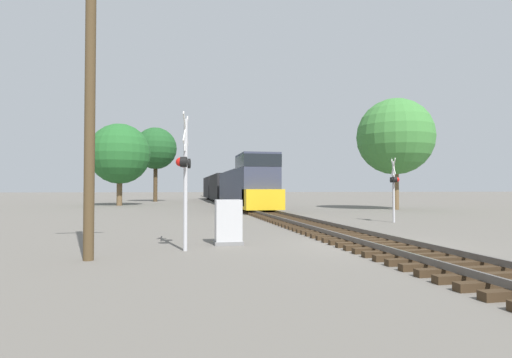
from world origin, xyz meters
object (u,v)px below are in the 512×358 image
at_px(utility_pole, 90,90).
at_px(tree_deep_background, 156,149).
at_px(relay_cabinet, 228,222).
at_px(crossing_signal_near, 185,170).
at_px(crossing_signal_far, 394,183).
at_px(tree_mid_background, 120,154).
at_px(tree_far_right, 395,137).
at_px(freight_train, 227,188).

bearing_deg(utility_pole, tree_deep_background, 90.93).
height_order(relay_cabinet, tree_deep_background, tree_deep_background).
distance_m(crossing_signal_near, crossing_signal_far, 13.82).
distance_m(utility_pole, tree_mid_background, 34.71).
distance_m(crossing_signal_far, tree_far_right, 14.75).
relative_size(freight_train, crossing_signal_near, 11.50).
bearing_deg(tree_mid_background, tree_deep_background, 76.77).
height_order(utility_pole, tree_far_right, tree_far_right).
distance_m(freight_train, utility_pole, 39.95).
xyz_separation_m(relay_cabinet, tree_far_right, (17.18, 18.85, 5.68)).
bearing_deg(freight_train, crossing_signal_near, -98.92).
distance_m(crossing_signal_near, tree_deep_background, 47.02).
bearing_deg(crossing_signal_near, tree_far_right, 146.81).
height_order(freight_train, tree_deep_background, tree_deep_background).
relative_size(tree_far_right, tree_mid_background, 1.10).
height_order(crossing_signal_far, tree_deep_background, tree_deep_background).
distance_m(crossing_signal_far, relay_cabinet, 12.09).
bearing_deg(relay_cabinet, freight_train, 83.02).
xyz_separation_m(crossing_signal_near, tree_far_right, (18.63, 19.96, 4.01)).
bearing_deg(freight_train, relay_cabinet, -96.98).
distance_m(freight_train, tree_mid_background, 13.57).
height_order(freight_train, tree_far_right, tree_far_right).
distance_m(crossing_signal_near, tree_far_right, 27.59).
bearing_deg(tree_far_right, freight_train, 125.27).
bearing_deg(crossing_signal_far, tree_far_right, -13.30).
relative_size(tree_mid_background, tree_deep_background, 0.84).
bearing_deg(freight_train, tree_mid_background, -159.82).
height_order(crossing_signal_far, tree_far_right, tree_far_right).
distance_m(relay_cabinet, tree_far_right, 26.14).
bearing_deg(crossing_signal_far, crossing_signal_near, 142.11).
xyz_separation_m(tree_far_right, tree_mid_background, (-24.95, 13.42, -0.79)).
bearing_deg(relay_cabinet, tree_deep_background, 95.84).
bearing_deg(freight_train, utility_pole, -102.13).
bearing_deg(crossing_signal_far, utility_pole, 140.44).
relative_size(tree_far_right, tree_deep_background, 0.92).
relative_size(utility_pole, tree_mid_background, 0.95).
bearing_deg(tree_deep_background, utility_pole, -89.07).
distance_m(crossing_signal_far, tree_deep_background, 41.79).
xyz_separation_m(utility_pole, tree_deep_background, (-0.78, 47.71, 3.19)).
bearing_deg(freight_train, crossing_signal_far, -79.75).
xyz_separation_m(crossing_signal_near, tree_mid_background, (-6.32, 33.38, 3.22)).
height_order(freight_train, tree_mid_background, tree_mid_background).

